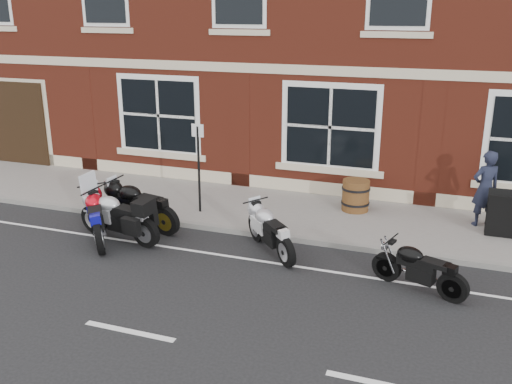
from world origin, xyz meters
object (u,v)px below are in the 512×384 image
at_px(a_board_sign, 502,214).
at_px(moto_sport_black, 139,204).
at_px(moto_touring_silver, 117,214).
at_px(moto_sport_red, 99,214).
at_px(parking_sign, 199,162).
at_px(pedestrian_left, 485,188).
at_px(moto_naked_black, 418,266).
at_px(barrel_planter, 356,195).
at_px(moto_sport_silver, 271,228).

bearing_deg(a_board_sign, moto_sport_black, -166.04).
distance_m(moto_touring_silver, moto_sport_black, 0.77).
bearing_deg(moto_sport_red, a_board_sign, -16.83).
bearing_deg(a_board_sign, parking_sign, -173.65).
bearing_deg(moto_touring_silver, parking_sign, -17.38).
bearing_deg(pedestrian_left, moto_touring_silver, -6.15).
relative_size(moto_sport_red, moto_sport_black, 0.85).
distance_m(moto_naked_black, parking_sign, 5.87).
distance_m(barrel_planter, parking_sign, 3.94).
xyz_separation_m(moto_sport_red, parking_sign, (1.46, 2.08, 0.80)).
height_order(moto_naked_black, parking_sign, parking_sign).
xyz_separation_m(moto_sport_black, barrel_planter, (4.58, 2.56, -0.08)).
height_order(moto_touring_silver, moto_sport_silver, moto_touring_silver).
distance_m(moto_sport_black, parking_sign, 1.74).
height_order(moto_touring_silver, moto_sport_red, moto_touring_silver).
relative_size(moto_sport_red, a_board_sign, 1.88).
xyz_separation_m(moto_sport_red, barrel_planter, (5.05, 3.45, -0.07)).
distance_m(a_board_sign, parking_sign, 6.96).
relative_size(moto_sport_silver, parking_sign, 0.72).
distance_m(moto_touring_silver, pedestrian_left, 8.30).
relative_size(moto_sport_red, moto_sport_silver, 1.22).
distance_m(moto_sport_silver, barrel_planter, 3.12).
distance_m(moto_naked_black, barrel_planter, 3.99).
bearing_deg(pedestrian_left, a_board_sign, 91.91).
height_order(moto_sport_black, pedestrian_left, pedestrian_left).
relative_size(moto_sport_silver, barrel_planter, 2.03).
distance_m(moto_sport_red, pedestrian_left, 8.70).
relative_size(moto_touring_silver, a_board_sign, 2.17).
xyz_separation_m(moto_sport_red, moto_sport_silver, (3.80, 0.60, -0.05)).
xyz_separation_m(moto_sport_black, moto_sport_silver, (3.33, -0.29, -0.06)).
relative_size(moto_naked_black, parking_sign, 0.81).
xyz_separation_m(moto_sport_black, parking_sign, (1.00, 1.19, 0.79)).
relative_size(moto_sport_red, barrel_planter, 2.47).
xyz_separation_m(moto_sport_silver, moto_naked_black, (3.03, -0.72, -0.05)).
bearing_deg(parking_sign, moto_sport_black, -128.22).
height_order(moto_sport_black, parking_sign, parking_sign).
height_order(barrel_planter, parking_sign, parking_sign).
bearing_deg(moto_naked_black, a_board_sign, -6.20).
distance_m(moto_touring_silver, barrel_planter, 5.74).
distance_m(moto_sport_red, parking_sign, 2.67).
xyz_separation_m(moto_touring_silver, parking_sign, (1.09, 1.95, 0.79)).
relative_size(moto_sport_red, pedestrian_left, 1.08).
bearing_deg(moto_sport_silver, barrel_planter, 22.60).
xyz_separation_m(moto_touring_silver, moto_sport_red, (-0.37, -0.13, -0.01)).
bearing_deg(barrel_planter, moto_naked_black, -63.59).
xyz_separation_m(a_board_sign, barrel_planter, (-3.29, 0.61, -0.12)).
bearing_deg(moto_sport_red, moto_touring_silver, -16.34).
bearing_deg(moto_sport_red, pedestrian_left, -12.36).
relative_size(moto_naked_black, a_board_sign, 1.74).
bearing_deg(moto_naked_black, moto_sport_black, 101.91).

